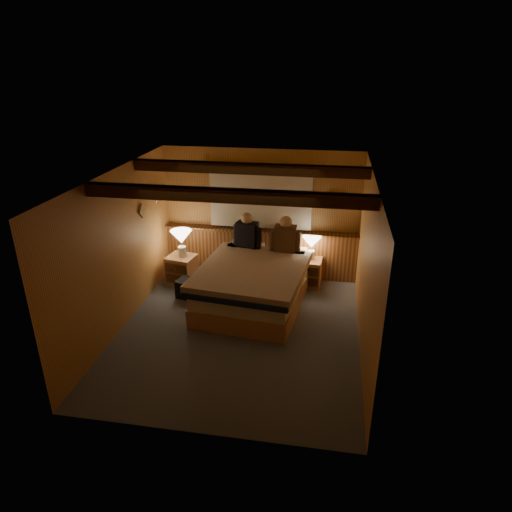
% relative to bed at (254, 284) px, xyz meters
% --- Properties ---
extents(floor, '(4.20, 4.20, 0.00)m').
position_rel_bed_xyz_m(floor, '(-0.07, -0.87, -0.38)').
color(floor, '#494D57').
rests_on(floor, ground).
extents(ceiling, '(4.20, 4.20, 0.00)m').
position_rel_bed_xyz_m(ceiling, '(-0.07, -0.87, 2.02)').
color(ceiling, gold).
rests_on(ceiling, wall_back).
extents(wall_back, '(3.60, 0.00, 3.60)m').
position_rel_bed_xyz_m(wall_back, '(-0.07, 1.23, 0.82)').
color(wall_back, '#C29445').
rests_on(wall_back, floor).
extents(wall_left, '(0.00, 4.20, 4.20)m').
position_rel_bed_xyz_m(wall_left, '(-1.87, -0.87, 0.82)').
color(wall_left, '#C29445').
rests_on(wall_left, floor).
extents(wall_right, '(0.00, 4.20, 4.20)m').
position_rel_bed_xyz_m(wall_right, '(1.73, -0.87, 0.82)').
color(wall_right, '#C29445').
rests_on(wall_right, floor).
extents(wall_front, '(3.60, 0.00, 3.60)m').
position_rel_bed_xyz_m(wall_front, '(-0.07, -2.97, 0.82)').
color(wall_front, '#C29445').
rests_on(wall_front, floor).
extents(wainscot, '(3.60, 0.23, 0.94)m').
position_rel_bed_xyz_m(wainscot, '(-0.07, 1.17, 0.11)').
color(wainscot, brown).
rests_on(wainscot, wall_back).
extents(curtain_window, '(2.18, 0.09, 1.11)m').
position_rel_bed_xyz_m(curtain_window, '(-0.07, 1.16, 1.14)').
color(curtain_window, '#412610').
rests_on(curtain_window, wall_back).
extents(ceiling_beams, '(3.60, 1.65, 0.16)m').
position_rel_bed_xyz_m(ceiling_beams, '(-0.07, -0.72, 1.93)').
color(ceiling_beams, '#412610').
rests_on(ceiling_beams, ceiling).
extents(coat_rail, '(0.05, 0.55, 0.24)m').
position_rel_bed_xyz_m(coat_rail, '(-1.79, 0.71, 1.29)').
color(coat_rail, white).
rests_on(coat_rail, wall_left).
extents(framed_print, '(0.30, 0.04, 0.25)m').
position_rel_bed_xyz_m(framed_print, '(1.28, 1.21, 1.17)').
color(framed_print, '#A18850').
rests_on(framed_print, wall_back).
extents(bed, '(1.86, 2.30, 0.73)m').
position_rel_bed_xyz_m(bed, '(0.00, 0.00, 0.00)').
color(bed, tan).
rests_on(bed, floor).
extents(nightstand_left, '(0.55, 0.52, 0.53)m').
position_rel_bed_xyz_m(nightstand_left, '(-1.45, 0.60, -0.11)').
color(nightstand_left, tan).
rests_on(nightstand_left, floor).
extents(nightstand_right, '(0.48, 0.44, 0.50)m').
position_rel_bed_xyz_m(nightstand_right, '(0.86, 0.90, -0.13)').
color(nightstand_right, tan).
rests_on(nightstand_right, floor).
extents(lamp_left, '(0.38, 0.38, 0.50)m').
position_rel_bed_xyz_m(lamp_left, '(-1.42, 0.60, 0.50)').
color(lamp_left, white).
rests_on(lamp_left, nightstand_left).
extents(lamp_right, '(0.33, 0.33, 0.44)m').
position_rel_bed_xyz_m(lamp_right, '(0.89, 0.93, 0.43)').
color(lamp_right, white).
rests_on(lamp_right, nightstand_right).
extents(person_left, '(0.53, 0.30, 0.66)m').
position_rel_bed_xyz_m(person_left, '(-0.26, 0.81, 0.61)').
color(person_left, black).
rests_on(person_left, bed).
extents(person_right, '(0.54, 0.23, 0.66)m').
position_rel_bed_xyz_m(person_right, '(0.44, 0.72, 0.61)').
color(person_right, '#513620').
rests_on(person_right, bed).
extents(duffel_bag, '(0.58, 0.41, 0.38)m').
position_rel_bed_xyz_m(duffel_bag, '(-1.09, 0.07, -0.21)').
color(duffel_bag, black).
rests_on(duffel_bag, floor).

